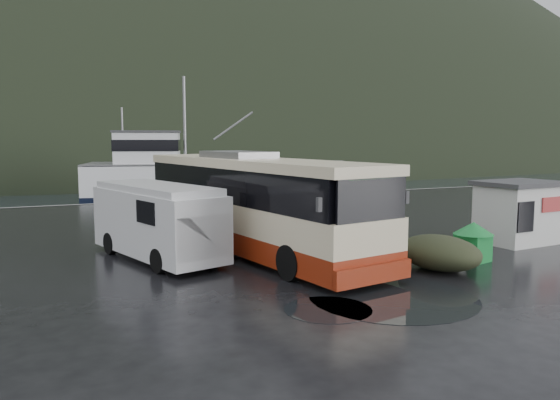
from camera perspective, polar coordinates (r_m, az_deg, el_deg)
name	(u,v)px	position (r m, az deg, el deg)	size (l,w,h in m)	color
ground	(337,258)	(19.46, 6.02, -6.02)	(160.00, 160.00, 0.00)	black
harbor_water	(89,157)	(126.93, -19.32, 4.24)	(300.00, 180.00, 0.02)	black
quay_edge	(194,199)	(37.94, -9.03, 0.06)	(160.00, 0.60, 1.50)	#999993
headland	(88,147)	(267.25, -19.44, 5.24)	(780.00, 540.00, 570.00)	black
coach_bus	(252,251)	(20.56, -2.89, -5.31)	(3.25, 13.14, 3.72)	beige
white_van	(158,259)	(19.65, -12.59, -6.02)	(2.17, 6.30, 2.63)	silver
waste_bin_left	(362,256)	(19.91, 8.62, -5.77)	(0.98, 0.98, 1.36)	#168134
waste_bin_right	(472,261)	(19.97, 19.45, -6.04)	(0.98, 0.98, 1.36)	#168134
dome_tent	(439,270)	(18.35, 16.25, -7.01)	(2.04, 2.85, 1.12)	#2D321E
ticket_kiosk	(517,243)	(24.08, 23.50, -4.10)	(3.19, 2.42, 2.50)	silver
jersey_barrier_a	(445,261)	(19.64, 16.84, -6.15)	(0.75, 1.49, 0.75)	#999993
jersey_barrier_b	(497,242)	(23.99, 21.77, -4.07)	(0.74, 1.48, 0.74)	#999993
fishing_trawler	(222,186)	(48.71, -6.09, 1.51)	(27.40, 6.00, 10.96)	silver
puddles	(381,299)	(14.76, 10.51, -10.15)	(5.43, 4.49, 0.01)	black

